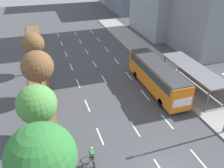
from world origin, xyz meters
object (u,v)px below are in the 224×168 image
at_px(median_tree_third, 37,67).
at_px(median_tree_second, 37,104).
at_px(bus_shelter, 194,76).
at_px(median_tree_nearest, 41,158).
at_px(cyclist, 92,157).
at_px(bus, 157,75).
at_px(median_tree_fourth, 33,44).

bearing_deg(median_tree_third, median_tree_second, -93.72).
relative_size(bus_shelter, median_tree_nearest, 1.56).
bearing_deg(median_tree_third, cyclist, -74.43).
height_order(cyclist, median_tree_second, median_tree_second).
bearing_deg(bus, cyclist, -138.54).
xyz_separation_m(median_tree_nearest, median_tree_third, (0.41, 13.76, -0.27)).
distance_m(bus_shelter, median_tree_second, 18.46).
distance_m(bus, median_tree_third, 13.69).
bearing_deg(median_tree_third, median_tree_fourth, 91.34).
distance_m(bus_shelter, median_tree_nearest, 20.85).
bearing_deg(bus_shelter, median_tree_second, -169.71).
distance_m(median_tree_second, median_tree_third, 6.90).
xyz_separation_m(cyclist, median_tree_second, (-3.59, 4.40, 2.92)).
height_order(median_tree_second, median_tree_fourth, median_tree_fourth).
height_order(bus, median_tree_third, median_tree_third).
bearing_deg(median_tree_second, median_tree_nearest, -89.66).
bearing_deg(median_tree_fourth, median_tree_third, -88.66).
height_order(median_tree_third, median_tree_fourth, median_tree_third).
bearing_deg(bus_shelter, median_tree_fourth, 149.50).
distance_m(bus, median_tree_fourth, 16.47).
bearing_deg(cyclist, median_tree_fourth, 100.31).
distance_m(median_tree_nearest, median_tree_third, 13.77).
height_order(cyclist, median_tree_fourth, median_tree_fourth).
relative_size(bus, median_tree_third, 1.97).
bearing_deg(bus, median_tree_third, 170.39).
relative_size(median_tree_third, median_tree_fourth, 1.01).
bearing_deg(median_tree_third, bus_shelter, -11.54).
xyz_separation_m(median_tree_second, median_tree_third, (0.45, 6.88, 0.36)).
relative_size(bus_shelter, median_tree_second, 1.88).
height_order(bus, median_tree_nearest, median_tree_nearest).
relative_size(median_tree_second, median_tree_third, 0.93).
height_order(bus, median_tree_fourth, median_tree_fourth).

